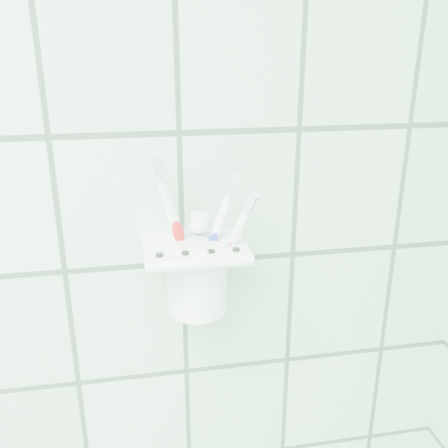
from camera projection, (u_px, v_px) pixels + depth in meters
name	position (u px, v px, depth m)	size (l,w,h in m)	color
holder_bracket	(195.00, 249.00, 0.66)	(0.13, 0.11, 0.04)	white
cup	(197.00, 272.00, 0.68)	(0.09, 0.09, 0.11)	white
toothbrush_pink	(195.00, 228.00, 0.66)	(0.06, 0.03, 0.22)	white
toothbrush_blue	(189.00, 239.00, 0.66)	(0.07, 0.02, 0.19)	white
toothbrush_orange	(203.00, 238.00, 0.67)	(0.06, 0.06, 0.18)	white
toothpaste_tube	(194.00, 250.00, 0.68)	(0.04, 0.03, 0.13)	silver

